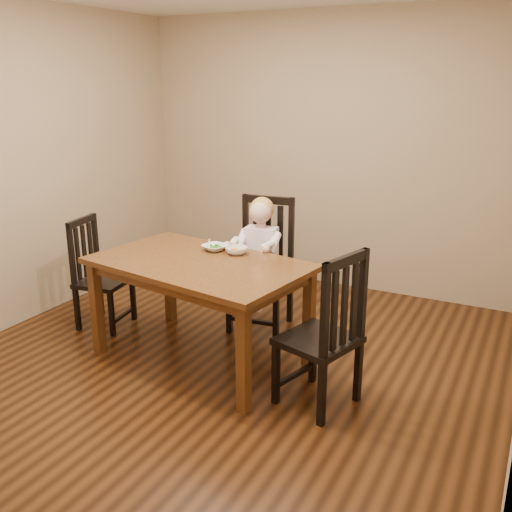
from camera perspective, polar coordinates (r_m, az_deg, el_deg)
The scene contains 9 objects.
room at distance 4.00m, azimuth -2.87°, elevation 7.02°, with size 4.01×4.01×2.71m.
dining_table at distance 4.22m, azimuth -5.70°, elevation -1.70°, with size 1.70×1.17×0.79m.
chair_child at distance 4.86m, azimuth 0.66°, elevation -1.03°, with size 0.54×0.52×1.12m.
chair_left at distance 5.07m, azimuth -15.48°, elevation -1.84°, with size 0.45×0.47×0.95m.
chair_right at distance 3.69m, azimuth 6.95°, elevation -7.76°, with size 0.55×0.56×1.06m.
toddler at distance 4.76m, azimuth 0.44°, elevation 0.53°, with size 0.35×0.44×0.60m, color white, non-canonical shape.
bowl_peas at distance 4.44m, azimuth -4.15°, elevation 0.85°, with size 0.18×0.18×0.05m, color white.
bowl_veg at distance 4.34m, azimuth -1.97°, elevation 0.55°, with size 0.17×0.17×0.05m, color white.
fork at distance 4.45m, azimuth -4.72°, elevation 1.14°, with size 0.07×0.11×0.05m.
Camera 1 is at (1.99, -3.40, 2.07)m, focal length 40.00 mm.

